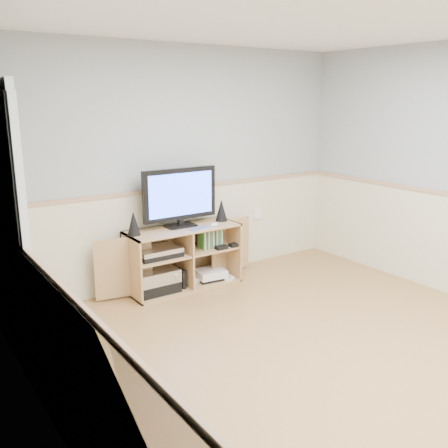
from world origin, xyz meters
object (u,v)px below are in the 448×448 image
(media_cabinet, at_px, (181,256))
(monitor, at_px, (180,196))
(game_consoles, at_px, (209,275))
(keyboard, at_px, (201,228))

(media_cabinet, xyz_separation_m, monitor, (0.00, -0.01, 0.65))
(game_consoles, bearing_deg, monitor, 168.89)
(media_cabinet, distance_m, keyboard, 0.40)
(keyboard, height_order, game_consoles, keyboard)
(media_cabinet, height_order, keyboard, keyboard)
(keyboard, bearing_deg, game_consoles, 20.87)
(monitor, xyz_separation_m, game_consoles, (0.31, -0.06, -0.91))
(media_cabinet, height_order, game_consoles, media_cabinet)
(media_cabinet, distance_m, game_consoles, 0.41)
(media_cabinet, xyz_separation_m, game_consoles, (0.31, -0.07, -0.26))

